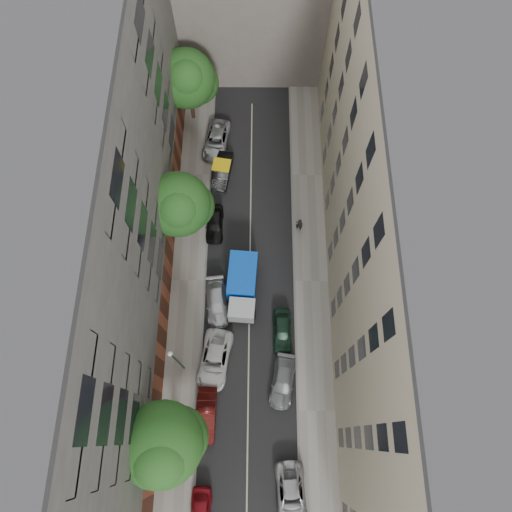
{
  "coord_description": "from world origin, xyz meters",
  "views": [
    {
      "loc": [
        0.66,
        -13.09,
        38.77
      ],
      "look_at": [
        0.56,
        0.04,
        6.0
      ],
      "focal_mm": 32.0,
      "sensor_mm": 36.0,
      "label": 1
    }
  ],
  "objects_px": {
    "car_right_2": "(282,330)",
    "lamp_post": "(176,360)",
    "car_right_0": "(291,495)",
    "car_left_1": "(206,415)",
    "car_left_2": "(215,360)",
    "tree_far": "(187,81)",
    "tree_near": "(163,446)",
    "tree_mid": "(179,206)",
    "car_left_6": "(217,141)",
    "pedestrian": "(299,224)",
    "car_left_5": "(222,171)",
    "car_left_3": "(217,303)",
    "car_right_1": "(283,382)",
    "tarp_truck": "(242,286)",
    "car_left_4": "(215,223)"
  },
  "relations": [
    {
      "from": "tree_mid",
      "to": "lamp_post",
      "type": "xyz_separation_m",
      "value": [
        0.47,
        -12.41,
        -0.87
      ]
    },
    {
      "from": "car_left_4",
      "to": "tree_mid",
      "type": "bearing_deg",
      "value": -165.14
    },
    {
      "from": "lamp_post",
      "to": "car_left_2",
      "type": "bearing_deg",
      "value": 12.62
    },
    {
      "from": "car_right_2",
      "to": "tree_mid",
      "type": "bearing_deg",
      "value": 132.42
    },
    {
      "from": "car_left_3",
      "to": "lamp_post",
      "type": "height_order",
      "value": "lamp_post"
    },
    {
      "from": "tarp_truck",
      "to": "car_left_2",
      "type": "bearing_deg",
      "value": -105.65
    },
    {
      "from": "car_left_6",
      "to": "car_right_1",
      "type": "xyz_separation_m",
      "value": [
        6.3,
        -23.4,
        -0.05
      ]
    },
    {
      "from": "car_left_2",
      "to": "car_right_2",
      "type": "xyz_separation_m",
      "value": [
        5.63,
        2.52,
        -0.06
      ]
    },
    {
      "from": "car_left_2",
      "to": "tree_far",
      "type": "bearing_deg",
      "value": 106.29
    },
    {
      "from": "tarp_truck",
      "to": "car_left_1",
      "type": "distance_m",
      "value": 10.81
    },
    {
      "from": "car_left_3",
      "to": "lamp_post",
      "type": "distance_m",
      "value": 7.1
    },
    {
      "from": "pedestrian",
      "to": "car_left_6",
      "type": "bearing_deg",
      "value": -31.47
    },
    {
      "from": "car_right_1",
      "to": "pedestrian",
      "type": "bearing_deg",
      "value": 92.31
    },
    {
      "from": "car_left_2",
      "to": "car_left_6",
      "type": "height_order",
      "value": "car_left_2"
    },
    {
      "from": "car_left_1",
      "to": "car_left_6",
      "type": "height_order",
      "value": "car_left_1"
    },
    {
      "from": "car_left_3",
      "to": "pedestrian",
      "type": "relative_size",
      "value": 2.5
    },
    {
      "from": "car_left_2",
      "to": "car_left_3",
      "type": "height_order",
      "value": "car_left_2"
    },
    {
      "from": "car_left_6",
      "to": "car_right_1",
      "type": "height_order",
      "value": "car_left_6"
    },
    {
      "from": "car_left_3",
      "to": "tree_mid",
      "type": "bearing_deg",
      "value": 106.73
    },
    {
      "from": "tarp_truck",
      "to": "car_left_5",
      "type": "bearing_deg",
      "value": 104.44
    },
    {
      "from": "car_left_2",
      "to": "car_left_6",
      "type": "bearing_deg",
      "value": 100.93
    },
    {
      "from": "car_right_1",
      "to": "car_left_6",
      "type": "bearing_deg",
      "value": 114.32
    },
    {
      "from": "tarp_truck",
      "to": "pedestrian",
      "type": "distance_m",
      "value": 7.98
    },
    {
      "from": "car_left_3",
      "to": "tree_far",
      "type": "height_order",
      "value": "tree_far"
    },
    {
      "from": "car_right_0",
      "to": "car_left_1",
      "type": "bearing_deg",
      "value": 135.6
    },
    {
      "from": "pedestrian",
      "to": "car_left_1",
      "type": "bearing_deg",
      "value": 83.03
    },
    {
      "from": "car_left_2",
      "to": "car_right_0",
      "type": "height_order",
      "value": "car_left_2"
    },
    {
      "from": "car_left_1",
      "to": "car_left_4",
      "type": "height_order",
      "value": "car_left_1"
    },
    {
      "from": "tarp_truck",
      "to": "car_left_5",
      "type": "xyz_separation_m",
      "value": [
        -2.2,
        11.96,
        -0.77
      ]
    },
    {
      "from": "car_right_0",
      "to": "car_right_2",
      "type": "bearing_deg",
      "value": 88.15
    },
    {
      "from": "car_right_2",
      "to": "tree_mid",
      "type": "relative_size",
      "value": 0.49
    },
    {
      "from": "car_left_5",
      "to": "tarp_truck",
      "type": "bearing_deg",
      "value": -70.44
    },
    {
      "from": "tree_far",
      "to": "pedestrian",
      "type": "relative_size",
      "value": 4.51
    },
    {
      "from": "car_left_1",
      "to": "tree_near",
      "type": "distance_m",
      "value": 6.19
    },
    {
      "from": "tree_mid",
      "to": "tree_far",
      "type": "distance_m",
      "value": 13.1
    },
    {
      "from": "car_left_6",
      "to": "car_left_1",
      "type": "bearing_deg",
      "value": -80.99
    },
    {
      "from": "car_left_2",
      "to": "car_left_4",
      "type": "relative_size",
      "value": 1.31
    },
    {
      "from": "car_left_4",
      "to": "tree_far",
      "type": "height_order",
      "value": "tree_far"
    },
    {
      "from": "car_left_2",
      "to": "car_right_1",
      "type": "relative_size",
      "value": 1.17
    },
    {
      "from": "tree_near",
      "to": "tree_mid",
      "type": "bearing_deg",
      "value": 91.02
    },
    {
      "from": "car_left_1",
      "to": "car_left_5",
      "type": "distance_m",
      "value": 22.41
    },
    {
      "from": "car_left_2",
      "to": "tree_near",
      "type": "distance_m",
      "value": 8.82
    },
    {
      "from": "car_left_3",
      "to": "car_left_6",
      "type": "relative_size",
      "value": 0.91
    },
    {
      "from": "car_right_2",
      "to": "lamp_post",
      "type": "xyz_separation_m",
      "value": [
        -8.17,
        -3.09,
        3.73
      ]
    },
    {
      "from": "car_left_3",
      "to": "car_left_5",
      "type": "xyz_separation_m",
      "value": [
        0.0,
        13.2,
        0.05
      ]
    },
    {
      "from": "car_right_1",
      "to": "tarp_truck",
      "type": "bearing_deg",
      "value": 122.69
    },
    {
      "from": "car_right_0",
      "to": "tree_mid",
      "type": "height_order",
      "value": "tree_mid"
    },
    {
      "from": "tree_mid",
      "to": "pedestrian",
      "type": "relative_size",
      "value": 4.39
    },
    {
      "from": "car_left_6",
      "to": "lamp_post",
      "type": "distance_m",
      "value": 22.66
    },
    {
      "from": "tree_near",
      "to": "tree_far",
      "type": "relative_size",
      "value": 1.1
    }
  ]
}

